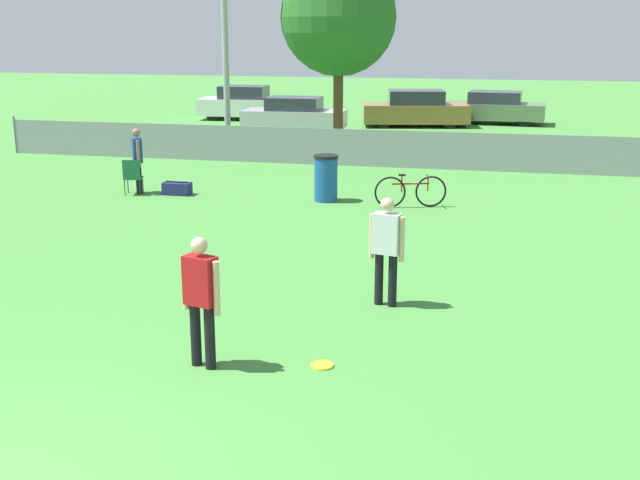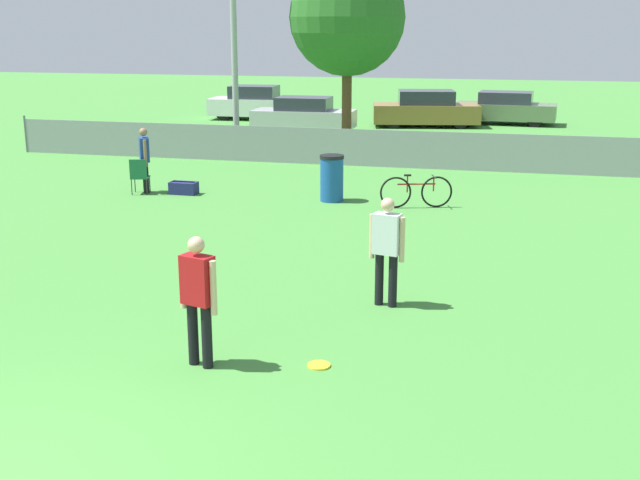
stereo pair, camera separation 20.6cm
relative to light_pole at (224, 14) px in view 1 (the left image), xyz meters
The scene contains 15 objects.
fence_backline 6.14m from the light_pole, 18.60° to the right, with size 22.78×0.07×1.21m.
light_pole is the anchor object (origin of this frame).
tree_near_pole 3.62m from the light_pole, 15.48° to the left, with size 3.71×3.71×6.18m.
player_defender_red 17.54m from the light_pole, 71.68° to the right, with size 0.53×0.33×1.65m.
player_receiver_white 15.79m from the light_pole, 61.93° to the right, with size 0.54×0.30×1.65m.
spectator_in_blue 7.56m from the light_pole, 89.97° to the right, with size 0.38×0.47×1.62m.
frisbee_disc 17.94m from the light_pole, 66.89° to the right, with size 0.29×0.29×0.03m.
folding_chair_sideline 7.97m from the light_pole, 90.40° to the right, with size 0.51×0.52×0.89m.
bicycle_sideline 10.44m from the light_pole, 44.95° to the right, with size 1.61×0.62×0.78m.
trash_bin 8.97m from the light_pole, 54.00° to the right, with size 0.58×0.58×1.11m.
gear_bag_sideline 7.97m from the light_pole, 81.50° to the right, with size 0.67×0.37×0.33m.
parked_car_white 10.54m from the light_pole, 105.22° to the left, with size 4.02×1.93×1.49m.
parked_car_silver 6.92m from the light_pole, 82.83° to the left, with size 4.02×1.76×1.37m.
parked_car_tan 10.82m from the light_pole, 59.43° to the left, with size 4.62×2.65×1.49m.
parked_car_olive 13.89m from the light_pole, 51.35° to the left, with size 4.29×2.00×1.37m.
Camera 1 is at (4.33, -5.37, 4.05)m, focal length 45.00 mm.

